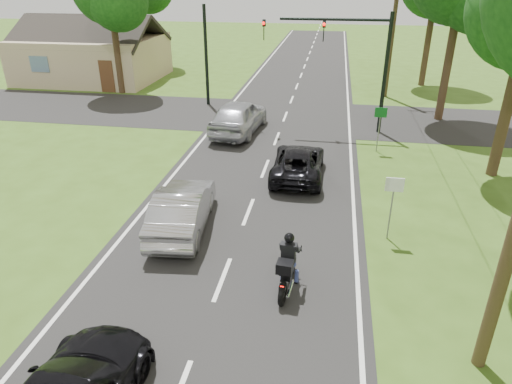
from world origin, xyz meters
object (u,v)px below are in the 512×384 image
at_px(sign_white, 393,194).
at_px(dark_suv, 298,162).
at_px(motorcycle_rider, 288,268).
at_px(utility_pole_far, 394,17).
at_px(silver_sedan, 182,209).
at_px(silver_suv, 239,116).
at_px(sign_green, 380,119).
at_px(traffic_signal, 350,51).

bearing_deg(sign_white, dark_suv, 125.99).
xyz_separation_m(motorcycle_rider, utility_pole_far, (4.39, 22.12, 4.41)).
xyz_separation_m(motorcycle_rider, sign_white, (2.89, 3.10, 0.92)).
distance_m(silver_sedan, silver_suv, 10.15).
relative_size(silver_sedan, sign_green, 2.08).
distance_m(utility_pole_far, sign_white, 19.39).
relative_size(silver_sedan, traffic_signal, 0.69).
bearing_deg(sign_white, sign_green, 88.57).
bearing_deg(silver_suv, dark_suv, 130.05).
distance_m(silver_suv, sign_green, 7.23).
bearing_deg(sign_green, silver_sedan, -128.86).
bearing_deg(dark_suv, motorcycle_rider, 92.46).
bearing_deg(dark_suv, silver_suv, -56.02).
bearing_deg(sign_white, silver_suv, 125.04).
bearing_deg(silver_sedan, motorcycle_rider, 138.65).
distance_m(motorcycle_rider, dark_suv, 7.58).
bearing_deg(sign_white, utility_pole_far, 85.49).
bearing_deg(motorcycle_rider, silver_suv, 112.34).
height_order(motorcycle_rider, sign_white, sign_white).
bearing_deg(utility_pole_far, sign_green, -96.73).
distance_m(traffic_signal, sign_white, 11.39).
xyz_separation_m(dark_suv, sign_green, (3.44, 3.53, 0.98)).
bearing_deg(traffic_signal, motorcycle_rider, -96.16).
relative_size(silver_sedan, utility_pole_far, 0.44).
relative_size(utility_pole_far, sign_white, 4.71).
height_order(motorcycle_rider, utility_pole_far, utility_pole_far).
xyz_separation_m(silver_sedan, sign_white, (6.61, 0.46, 0.86)).
xyz_separation_m(dark_suv, utility_pole_far, (4.74, 14.55, 4.46)).
height_order(dark_suv, utility_pole_far, utility_pole_far).
bearing_deg(utility_pole_far, dark_suv, -108.05).
bearing_deg(silver_suv, utility_pole_far, -125.82).
height_order(dark_suv, silver_suv, silver_suv).
distance_m(dark_suv, sign_green, 5.03).
bearing_deg(sign_green, sign_white, -91.43).
bearing_deg(utility_pole_far, motorcycle_rider, -101.21).
height_order(utility_pole_far, sign_white, utility_pole_far).
bearing_deg(silver_suv, sign_green, 172.24).
relative_size(silver_suv, utility_pole_far, 0.51).
xyz_separation_m(traffic_signal, utility_pole_far, (2.86, 8.00, 0.95)).
bearing_deg(utility_pole_far, silver_suv, -131.65).
relative_size(dark_suv, traffic_signal, 0.69).
bearing_deg(sign_green, traffic_signal, 117.38).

